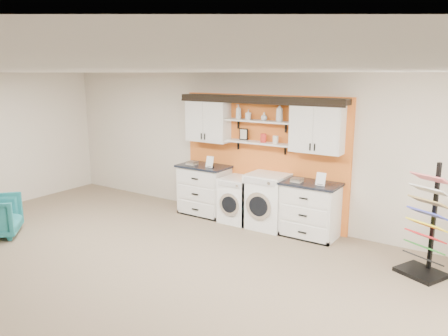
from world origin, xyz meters
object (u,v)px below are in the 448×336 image
Objects in this scene: base_cabinet_left at (204,190)px; base_cabinet_right at (310,210)px; sample_rack at (425,240)px; dryer at (268,201)px; washer at (239,199)px.

base_cabinet_left is 2.26m from base_cabinet_right.
sample_rack is at bearing -6.88° from base_cabinet_left.
base_cabinet_right is 0.98× the size of dryer.
base_cabinet_left is at bearing -162.07° from sample_rack.
dryer is at bearing -0.00° from washer.
washer is at bearing -0.23° from base_cabinet_left.
sample_rack is (4.17, -0.50, 0.02)m from base_cabinet_left.
sample_rack reaches higher than base_cabinet_right.
washer is 0.54× the size of sample_rack.
dryer reaches higher than base_cabinet_left.
dryer is (1.43, -0.00, 0.00)m from base_cabinet_left.
base_cabinet_right is 0.62× the size of sample_rack.
base_cabinet_right is at bearing 0.13° from washer.
dryer is 0.63× the size of sample_rack.
sample_rack is (3.36, -0.50, 0.09)m from washer.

